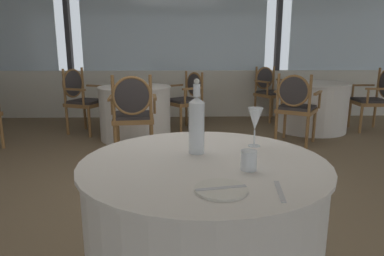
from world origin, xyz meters
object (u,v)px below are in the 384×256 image
Objects in this scene: side_plate at (221,189)px; dining_chair_2_0 at (269,88)px; dining_chair_0_2 at (188,96)px; dining_chair_0_0 at (81,95)px; water_bottle at (197,123)px; dining_chair_2_1 at (295,103)px; water_tumbler at (249,160)px; dining_chair_2_2 at (376,95)px; wine_glass at (255,120)px; dining_chair_0_1 at (133,110)px.

side_plate is 0.21× the size of dining_chair_2_0.
dining_chair_0_0 is at bearing -30.14° from dining_chair_0_2.
side_plate is 0.54× the size of water_bottle.
dining_chair_2_1 is (1.37, -0.94, 0.03)m from dining_chair_0_2.
water_tumbler is 3.21m from dining_chair_2_1.
dining_chair_2_2 reaches higher than dining_chair_2_0.
wine_glass is 0.21× the size of dining_chair_0_1.
dining_chair_0_1 is 1.04× the size of dining_chair_2_1.
dining_chair_0_1 is 1.02× the size of dining_chair_2_2.
dining_chair_0_2 is (1.60, 0.16, -0.03)m from dining_chair_0_0.
dining_chair_2_1 is (-0.08, -1.68, 0.00)m from dining_chair_2_0.
dining_chair_2_1 is (1.34, 3.19, -0.18)m from side_plate.
dining_chair_0_2 is at bearing 88.32° from dining_chair_2_1.
dining_chair_2_1 reaches higher than side_plate.
dining_chair_0_0 is (-1.77, 3.75, -0.22)m from water_tumbler.
water_tumbler is 0.09× the size of dining_chair_2_1.
dining_chair_0_2 is 2.88m from dining_chair_2_2.
dining_chair_2_0 is 1.68m from dining_chair_2_1.
side_plate is 0.22× the size of dining_chair_0_2.
dining_chair_0_2 is at bearing -90.22° from dining_chair_2_0.
dining_chair_2_2 reaches higher than dining_chair_2_1.
water_bottle is 1.78× the size of wine_glass.
side_plate is at bearing -112.77° from wine_glass.
wine_glass is at bearing -170.02° from dining_chair_2_1.
dining_chair_2_0 is (1.18, 4.29, -0.32)m from wine_glass.
side_plate is 0.21× the size of dining_chair_0_0.
side_plate is at bearing -171.57° from dining_chair_0_1.
water_tumbler is (0.14, 0.22, 0.04)m from side_plate.
dining_chair_0_1 is (-0.68, 2.66, -0.17)m from side_plate.
dining_chair_2_0 is at bearing 171.05° from dining_chair_0_2.
dining_chair_0_1 reaches higher than water_tumbler.
wine_glass is (0.31, 0.11, -0.01)m from water_bottle.
dining_chair_2_2 is (2.91, 3.48, -0.33)m from water_bottle.
wine_glass is at bearing 19.24° from water_bottle.
water_tumbler is 0.09× the size of dining_chair_2_2.
water_bottle reaches higher than dining_chair_0_0.
dining_chair_2_1 reaches higher than dining_chair_0_2.
wine_glass is 0.23× the size of dining_chair_0_2.
dining_chair_0_1 is 1.61m from dining_chair_0_2.
water_bottle is 3.84m from dining_chair_0_0.
wine_glass is 3.57m from dining_chair_0_2.
wine_glass is 2.40× the size of water_tumbler.
dining_chair_0_2 is at bearing 94.44° from wine_glass.
water_bottle reaches higher than dining_chair_2_2.
dining_chair_0_1 is 3.76m from dining_chair_2_2.
water_bottle is at bearing 98.17° from side_plate.
dining_chair_0_2 is at bearing 90.42° from side_plate.
water_bottle reaches higher than dining_chair_2_1.
dining_chair_2_0 is (1.42, 4.87, -0.18)m from side_plate.
dining_chair_0_0 reaches higher than dining_chair_0_2.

